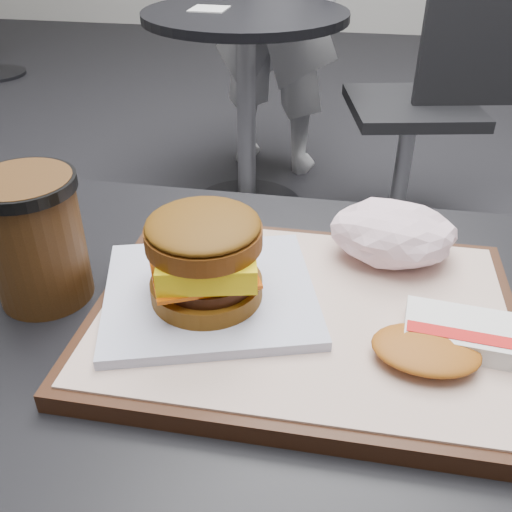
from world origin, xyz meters
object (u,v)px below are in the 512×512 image
object	(u,v)px
customer_table	(274,490)
neighbor_table	(246,70)
crumpled_wrapper	(393,233)
neighbor_chair	(435,93)
serving_tray	(304,316)
coffee_cup	(34,235)
hash_brown	(445,340)
breakfast_sandwich	(207,267)

from	to	relation	value
customer_table	neighbor_table	xyz separation A→B (m)	(-0.35, 1.65, -0.03)
crumpled_wrapper	neighbor_chair	bearing A→B (deg)	81.96
customer_table	neighbor_chair	world-z (taller)	neighbor_chair
customer_table	serving_tray	world-z (taller)	serving_tray
coffee_cup	neighbor_table	distance (m)	1.63
serving_tray	hash_brown	world-z (taller)	hash_brown
coffee_cup	neighbor_chair	distance (m)	1.71
serving_tray	coffee_cup	distance (m)	0.26
crumpled_wrapper	coffee_cup	distance (m)	0.35
breakfast_sandwich	coffee_cup	distance (m)	0.17
serving_tray	neighbor_table	world-z (taller)	serving_tray
customer_table	crumpled_wrapper	bearing A→B (deg)	57.49
breakfast_sandwich	crumpled_wrapper	distance (m)	0.20
crumpled_wrapper	neighbor_chair	world-z (taller)	neighbor_chair
coffee_cup	neighbor_table	size ratio (longest dim) A/B	0.17
neighbor_chair	breakfast_sandwich	bearing A→B (deg)	-103.24
hash_brown	neighbor_chair	bearing A→B (deg)	84.02
hash_brown	serving_tray	bearing A→B (deg)	163.58
breakfast_sandwich	hash_brown	world-z (taller)	breakfast_sandwich
neighbor_table	customer_table	bearing A→B (deg)	-78.02
neighbor_table	neighbor_chair	world-z (taller)	neighbor_chair
crumpled_wrapper	neighbor_chair	size ratio (longest dim) A/B	0.14
hash_brown	coffee_cup	size ratio (longest dim) A/B	0.96
crumpled_wrapper	neighbor_chair	xyz separation A→B (m)	(0.21, 1.49, -0.31)
serving_tray	crumpled_wrapper	bearing A→B (deg)	51.98
serving_tray	coffee_cup	xyz separation A→B (m)	(-0.25, 0.00, 0.06)
neighbor_table	neighbor_chair	xyz separation A→B (m)	(0.65, -0.02, -0.04)
hash_brown	crumpled_wrapper	world-z (taller)	crumpled_wrapper
crumpled_wrapper	neighbor_table	xyz separation A→B (m)	(-0.44, 1.50, -0.27)
hash_brown	neighbor_table	size ratio (longest dim) A/B	0.16
breakfast_sandwich	serving_tray	bearing A→B (deg)	4.80
crumpled_wrapper	breakfast_sandwich	bearing A→B (deg)	-147.05
coffee_cup	hash_brown	bearing A→B (deg)	-5.63
breakfast_sandwich	neighbor_chair	distance (m)	1.67
crumpled_wrapper	neighbor_table	bearing A→B (deg)	106.50
neighbor_chair	serving_tray	bearing A→B (deg)	-100.29
breakfast_sandwich	coffee_cup	xyz separation A→B (m)	(-0.17, 0.01, 0.01)
neighbor_chair	neighbor_table	bearing A→B (deg)	178.67
coffee_cup	neighbor_chair	world-z (taller)	coffee_cup
customer_table	serving_tray	distance (m)	0.20
hash_brown	coffee_cup	xyz separation A→B (m)	(-0.37, 0.04, 0.04)
serving_tray	hash_brown	xyz separation A→B (m)	(0.12, -0.03, 0.02)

